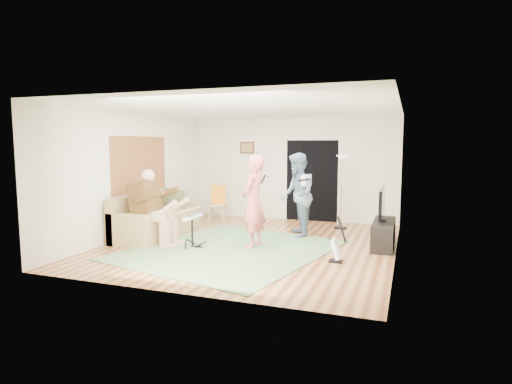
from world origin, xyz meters
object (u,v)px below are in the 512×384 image
at_px(tv_cabinet, 384,234).
at_px(sofa, 154,222).
at_px(torchiere_lamp, 341,179).
at_px(dining_chair, 218,208).
at_px(television, 382,204).
at_px(drum_kit, 192,233).
at_px(guitar_spare, 336,249).
at_px(singer, 253,202).
at_px(guitarist, 297,195).

bearing_deg(tv_cabinet, sofa, -171.61).
bearing_deg(torchiere_lamp, tv_cabinet, -54.70).
xyz_separation_m(sofa, dining_chair, (0.57, 2.11, 0.03)).
relative_size(sofa, television, 2.15).
bearing_deg(drum_kit, television, 21.48).
bearing_deg(guitar_spare, torchiere_lamp, 97.39).
xyz_separation_m(singer, tv_cabinet, (2.39, 0.93, -0.65)).
relative_size(drum_kit, television, 0.61).
relative_size(tv_cabinet, television, 1.32).
relative_size(singer, torchiere_lamp, 1.04).
xyz_separation_m(guitar_spare, torchiere_lamp, (-0.38, 2.96, 0.96)).
bearing_deg(dining_chair, guitarist, -38.60).
bearing_deg(singer, guitar_spare, 75.70).
xyz_separation_m(singer, dining_chair, (-1.85, 2.34, -0.57)).
xyz_separation_m(drum_kit, tv_cabinet, (3.50, 1.36, -0.03)).
bearing_deg(television, singer, -158.21).
distance_m(sofa, torchiere_lamp, 4.43).
relative_size(guitarist, torchiere_lamp, 1.05).
bearing_deg(drum_kit, guitar_spare, -1.79).
relative_size(guitarist, tv_cabinet, 1.30).
distance_m(sofa, drum_kit, 1.45).
bearing_deg(tv_cabinet, television, 180.00).
relative_size(sofa, guitarist, 1.25).
distance_m(dining_chair, television, 4.44).
height_order(drum_kit, guitarist, guitarist).
distance_m(drum_kit, dining_chair, 2.86).
distance_m(guitar_spare, dining_chair, 4.55).
bearing_deg(singer, drum_kit, -66.68).
bearing_deg(singer, tv_cabinet, 113.85).
relative_size(singer, guitar_spare, 2.25).
xyz_separation_m(sofa, singer, (2.41, -0.23, 0.59)).
xyz_separation_m(singer, guitarist, (0.55, 1.25, 0.01)).
bearing_deg(television, drum_kit, -158.52).
bearing_deg(guitarist, drum_kit, -66.45).
relative_size(drum_kit, singer, 0.36).
bearing_deg(tv_cabinet, guitarist, 170.25).
xyz_separation_m(torchiere_lamp, television, (1.03, -1.52, -0.34)).
xyz_separation_m(guitar_spare, television, (0.64, 1.45, 0.62)).
xyz_separation_m(torchiere_lamp, dining_chair, (-3.16, -0.11, -0.86)).
height_order(sofa, dining_chair, dining_chair).
height_order(guitarist, guitar_spare, guitarist).
xyz_separation_m(guitarist, dining_chair, (-2.40, 1.09, -0.58)).
height_order(singer, torchiere_lamp, singer).
bearing_deg(television, guitar_spare, -113.92).
bearing_deg(drum_kit, torchiere_lamp, 49.87).
height_order(guitar_spare, tv_cabinet, guitar_spare).
bearing_deg(drum_kit, sofa, 153.46).
height_order(drum_kit, guitar_spare, guitar_spare).
height_order(sofa, torchiere_lamp, torchiere_lamp).
distance_m(sofa, dining_chair, 2.19).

